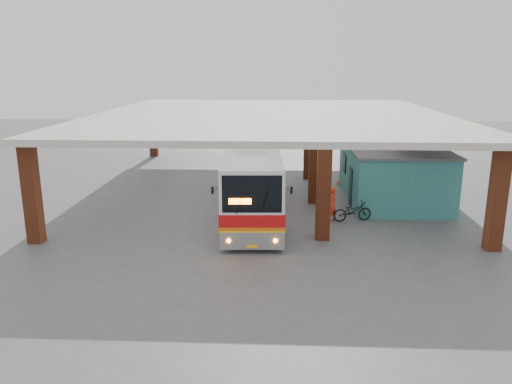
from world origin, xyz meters
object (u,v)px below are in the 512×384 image
object	(u,v)px
motorcycle	(352,211)
coach_bus	(253,177)
pedestrian	(331,204)
red_chair	(342,180)

from	to	relation	value
motorcycle	coach_bus	bearing A→B (deg)	59.33
pedestrian	red_chair	distance (m)	7.78
pedestrian	red_chair	world-z (taller)	pedestrian
coach_bus	pedestrian	bearing A→B (deg)	-25.08
motorcycle	red_chair	distance (m)	7.57
coach_bus	red_chair	world-z (taller)	coach_bus
pedestrian	motorcycle	bearing A→B (deg)	140.83
coach_bus	red_chair	bearing A→B (deg)	45.25
motorcycle	red_chair	world-z (taller)	motorcycle
motorcycle	red_chair	size ratio (longest dim) A/B	2.63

